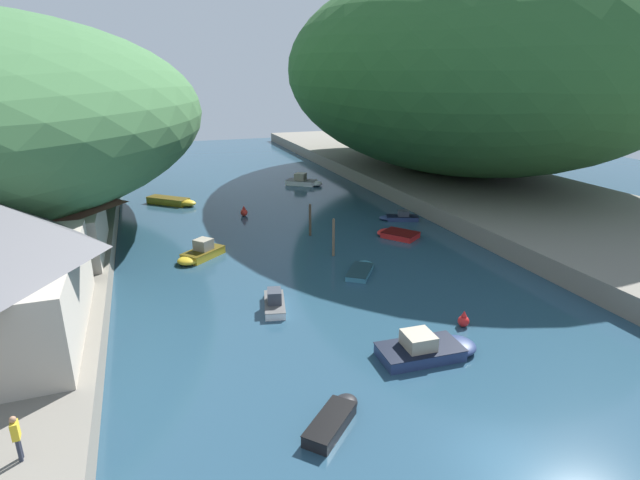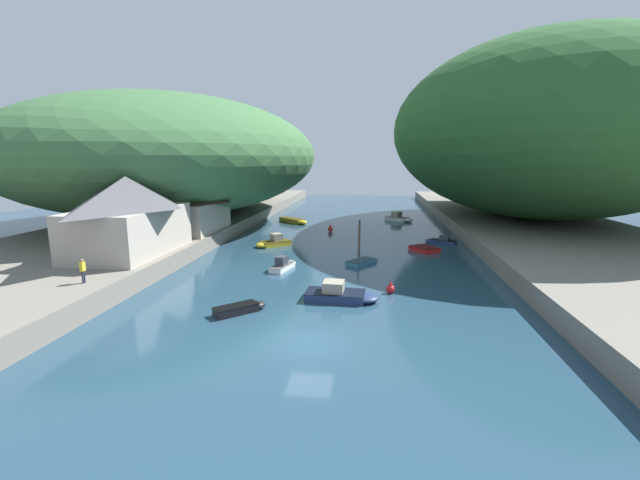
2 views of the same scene
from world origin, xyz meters
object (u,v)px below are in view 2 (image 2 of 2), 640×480
object	(u,v)px
boathouse_shed	(185,208)
person_by_boathouse	(134,252)
channel_buoy_far	(390,289)
person_on_quay	(83,269)
boat_far_upstream	(284,265)
boat_navy_launch	(364,261)
boat_mid_channel	(399,218)
channel_buoy_near	(330,229)
waterfront_building	(128,214)
boat_yellow_tender	(242,308)
boat_far_right_bank	(295,221)
boat_moored_right	(440,241)
boat_red_skiff	(342,295)
boat_cabin_cruiser	(422,248)
boat_small_dinghy	(273,243)

from	to	relation	value
boathouse_shed	person_by_boathouse	xyz separation A→B (m)	(2.63, -15.72, -1.71)
channel_buoy_far	person_on_quay	bearing A→B (deg)	-166.08
boat_far_upstream	person_on_quay	xyz separation A→B (m)	(-11.56, -11.36, 2.19)
boat_navy_launch	channel_buoy_far	distance (m)	9.54
boat_mid_channel	channel_buoy_near	world-z (taller)	boat_mid_channel
waterfront_building	boat_yellow_tender	world-z (taller)	waterfront_building
boat_far_right_bank	boathouse_shed	bearing A→B (deg)	13.61
boat_moored_right	boat_far_right_bank	xyz separation A→B (m)	(-20.13, 13.55, 0.06)
boat_yellow_tender	channel_buoy_near	xyz separation A→B (m)	(2.72, 31.92, 0.14)
boathouse_shed	channel_buoy_near	size ratio (longest dim) A/B	9.85
boat_red_skiff	boat_yellow_tender	bearing A→B (deg)	-60.75
boat_red_skiff	boat_navy_launch	distance (m)	11.39
boat_cabin_cruiser	boat_small_dinghy	world-z (taller)	boat_small_dinghy
boat_red_skiff	person_by_boathouse	distance (m)	17.24
boat_navy_launch	channel_buoy_far	xyz separation A→B (m)	(2.17, -9.29, 0.18)
waterfront_building	boat_mid_channel	size ratio (longest dim) A/B	2.55
channel_buoy_far	person_by_boathouse	bearing A→B (deg)	179.46
boat_moored_right	person_by_boathouse	xyz separation A→B (m)	(-27.14, -19.99, 2.27)
waterfront_building	boat_far_upstream	world-z (taller)	waterfront_building
person_by_boathouse	boat_yellow_tender	bearing A→B (deg)	-128.17
boat_cabin_cruiser	channel_buoy_near	bearing A→B (deg)	99.77
boat_far_upstream	person_by_boathouse	bearing A→B (deg)	-138.84
boat_far_right_bank	person_by_boathouse	distance (m)	34.33
boat_navy_launch	person_on_quay	world-z (taller)	person_on_quay
boat_navy_launch	channel_buoy_far	world-z (taller)	channel_buoy_far
boat_mid_channel	boat_far_upstream	size ratio (longest dim) A/B	1.12
waterfront_building	person_by_boathouse	xyz separation A→B (m)	(2.49, -3.78, -2.58)
boat_yellow_tender	boat_navy_launch	world-z (taller)	boat_yellow_tender
person_on_quay	boat_cabin_cruiser	bearing A→B (deg)	-54.27
boat_yellow_tender	boat_far_upstream	size ratio (longest dim) A/B	0.79
boat_moored_right	waterfront_building	bearing A→B (deg)	141.19
boat_moored_right	channel_buoy_far	size ratio (longest dim) A/B	4.06
boat_yellow_tender	boat_small_dinghy	distance (m)	21.41
boat_far_right_bank	boat_small_dinghy	world-z (taller)	boat_small_dinghy
boat_moored_right	boat_yellow_tender	bearing A→B (deg)	169.40
boat_moored_right	boat_far_upstream	distance (m)	21.37
boat_cabin_cruiser	boat_small_dinghy	distance (m)	16.82
boat_red_skiff	boat_navy_launch	xyz separation A→B (m)	(1.32, 11.32, -0.23)
waterfront_building	boat_yellow_tender	xyz separation A→B (m)	(13.07, -9.19, -4.87)
boat_navy_launch	person_by_boathouse	xyz separation A→B (m)	(-18.28, -9.10, 2.38)
boat_mid_channel	boat_far_right_bank	xyz separation A→B (m)	(-16.38, -4.43, -0.10)
boat_small_dinghy	channel_buoy_far	size ratio (longest dim) A/B	4.37
boathouse_shed	boat_mid_channel	size ratio (longest dim) A/B	2.20
boat_moored_right	boat_navy_launch	size ratio (longest dim) A/B	1.00
boat_yellow_tender	boat_far_upstream	distance (m)	11.38
boat_far_upstream	channel_buoy_far	bearing A→B (deg)	-20.41
boat_small_dinghy	person_on_quay	bearing A→B (deg)	117.93
boat_navy_launch	boat_red_skiff	bearing A→B (deg)	-60.58
boat_mid_channel	person_on_quay	distance (m)	49.57
boat_mid_channel	boat_far_right_bank	size ratio (longest dim) A/B	0.89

